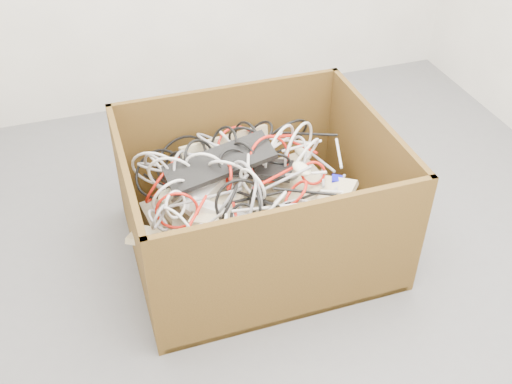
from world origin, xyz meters
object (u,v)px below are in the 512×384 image
object	(u,v)px
power_strip_right	(222,213)
vga_plug	(337,179)
cardboard_box	(255,221)
power_strip_left	(213,184)

from	to	relation	value
power_strip_right	vga_plug	bearing A→B (deg)	37.88
cardboard_box	power_strip_right	world-z (taller)	cardboard_box
cardboard_box	power_strip_right	bearing A→B (deg)	-146.50
power_strip_left	vga_plug	bearing A→B (deg)	-47.68
power_strip_left	vga_plug	world-z (taller)	power_strip_left
cardboard_box	power_strip_left	bearing A→B (deg)	163.61
cardboard_box	vga_plug	bearing A→B (deg)	-14.81
power_strip_left	vga_plug	distance (m)	0.51
power_strip_right	vga_plug	size ratio (longest dim) A/B	5.72
power_strip_left	power_strip_right	size ratio (longest dim) A/B	1.29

